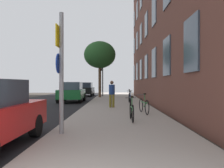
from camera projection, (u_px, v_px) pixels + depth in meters
ground_plane at (69, 104)px, 17.25m from camera, size 41.80×41.80×0.00m
road_asphalt at (40, 104)px, 17.27m from camera, size 7.00×38.00×0.01m
sidewalk at (117, 103)px, 17.23m from camera, size 4.20×38.00×0.12m
sign_post at (61, 66)px, 6.62m from camera, size 0.16×0.60×3.40m
traffic_light at (102, 74)px, 26.59m from camera, size 0.43×0.24×3.67m
tree_near at (100, 55)px, 23.98m from camera, size 3.22×3.22×5.69m
bicycle_0 at (132, 111)px, 8.91m from camera, size 0.42×1.66×0.95m
bicycle_1 at (144, 105)px, 11.08m from camera, size 0.42×1.73×0.96m
bicycle_2 at (130, 99)px, 16.25m from camera, size 0.42×1.63×0.90m
bicycle_3 at (129, 97)px, 18.13m from camera, size 0.42×1.74×0.96m
pedestrian_0 at (112, 92)px, 13.84m from camera, size 0.44×0.44×1.57m
car_1 at (72, 92)px, 19.19m from camera, size 1.97×4.09×1.62m
car_2 at (85, 89)px, 28.01m from camera, size 1.94×3.95×1.62m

